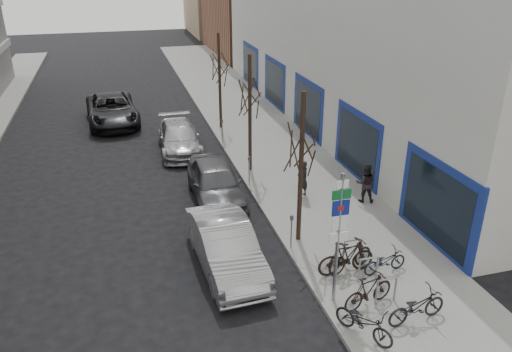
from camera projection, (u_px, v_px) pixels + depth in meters
ground at (254, 319)px, 14.06m from camera, size 120.00×120.00×0.00m
sidewalk_east at (288, 166)px, 23.94m from camera, size 5.00×70.00×0.15m
commercial_building at (452, 33)px, 30.31m from camera, size 20.00×32.00×10.00m
brick_building_far at (271, 12)px, 50.80m from camera, size 12.00×14.00×8.00m
highway_sign_pole at (339, 232)px, 13.65m from camera, size 0.55×0.10×4.20m
bike_rack at (368, 266)px, 15.27m from camera, size 0.66×2.26×0.83m
tree_near at (302, 133)px, 16.11m from camera, size 1.80×1.80×5.50m
tree_mid at (250, 86)px, 21.82m from camera, size 1.80×1.80×5.50m
tree_far at (219, 59)px, 27.53m from camera, size 1.80×1.80×5.50m
meter_front at (291, 229)px, 16.86m from camera, size 0.10×0.08×1.27m
meter_mid at (249, 167)px, 21.69m from camera, size 0.10×0.08×1.27m
meter_back at (222, 128)px, 26.52m from camera, size 0.10×0.08×1.27m
bike_near_left at (364, 320)px, 13.00m from camera, size 1.34×1.79×1.07m
bike_near_right at (369, 291)px, 14.13m from camera, size 1.83×0.95×1.06m
bike_mid_curb at (385, 259)px, 15.69m from camera, size 1.57×0.63×0.93m
bike_mid_inner at (351, 256)px, 15.75m from camera, size 1.86×1.02×1.08m
bike_far_curb at (417, 304)px, 13.54m from camera, size 1.90×0.78×1.12m
bike_far_inner at (346, 257)px, 15.60m from camera, size 1.95×0.63×1.17m
parked_car_front at (226, 246)px, 16.05m from camera, size 1.94×4.94×1.60m
parked_car_mid at (216, 182)px, 20.43m from camera, size 2.13×5.01×1.69m
parked_car_back at (179, 138)px, 25.74m from camera, size 2.20×5.05×1.45m
lane_car at (112, 110)px, 29.96m from camera, size 3.21×6.27×1.69m
pedestrian_near at (302, 179)px, 20.55m from camera, size 0.68×0.58×1.57m
pedestrian_far at (365, 183)px, 20.09m from camera, size 0.71×0.61×1.63m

